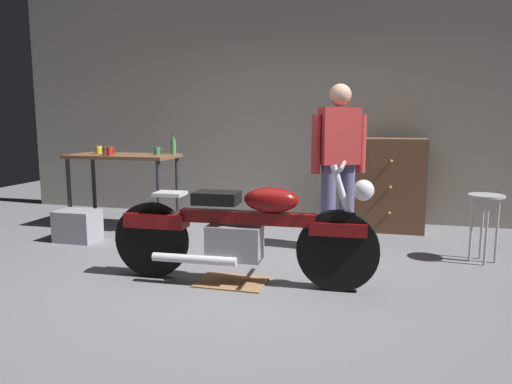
% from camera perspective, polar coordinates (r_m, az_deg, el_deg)
% --- Properties ---
extents(ground_plane, '(12.00, 12.00, 0.00)m').
position_cam_1_polar(ground_plane, '(4.08, -2.92, -10.51)').
color(ground_plane, slate).
extents(back_wall, '(8.00, 0.12, 3.10)m').
position_cam_1_polar(back_wall, '(6.57, 4.58, 10.49)').
color(back_wall, gray).
rests_on(back_wall, ground_plane).
extents(workbench, '(1.30, 0.64, 0.90)m').
position_cam_1_polar(workbench, '(6.14, -15.27, 3.22)').
color(workbench, brown).
rests_on(workbench, ground_plane).
extents(motorcycle, '(2.19, 0.60, 1.00)m').
position_cam_1_polar(motorcycle, '(3.92, -1.58, -4.43)').
color(motorcycle, black).
rests_on(motorcycle, ground_plane).
extents(person_standing, '(0.52, 0.37, 1.67)m').
position_cam_1_polar(person_standing, '(4.95, 9.63, 3.76)').
color(person_standing, '#56547E').
rests_on(person_standing, ground_plane).
extents(shop_stool, '(0.32, 0.32, 0.64)m').
position_cam_1_polar(shop_stool, '(4.97, 25.25, -1.90)').
color(shop_stool, '#B2B2B7').
rests_on(shop_stool, ground_plane).
extents(wooden_dresser, '(0.80, 0.47, 1.10)m').
position_cam_1_polar(wooden_dresser, '(6.01, 15.41, 0.82)').
color(wooden_dresser, brown).
rests_on(wooden_dresser, ground_plane).
extents(drip_tray, '(0.56, 0.40, 0.01)m').
position_cam_1_polar(drip_tray, '(4.08, -2.81, -10.42)').
color(drip_tray, olive).
rests_on(drip_tray, ground_plane).
extents(storage_bin, '(0.44, 0.32, 0.34)m').
position_cam_1_polar(storage_bin, '(5.69, -20.13, -3.73)').
color(storage_bin, gray).
rests_on(storage_bin, ground_plane).
extents(mug_brown_stoneware, '(0.11, 0.08, 0.09)m').
position_cam_1_polar(mug_brown_stoneware, '(6.14, -17.10, 4.64)').
color(mug_brown_stoneware, brown).
rests_on(mug_brown_stoneware, workbench).
extents(mug_red_diner, '(0.11, 0.08, 0.10)m').
position_cam_1_polar(mug_red_diner, '(5.97, -16.69, 4.59)').
color(mug_red_diner, red).
rests_on(mug_red_diner, workbench).
extents(mug_yellow_tall, '(0.11, 0.08, 0.10)m').
position_cam_1_polar(mug_yellow_tall, '(6.27, -17.89, 4.69)').
color(mug_yellow_tall, yellow).
rests_on(mug_yellow_tall, workbench).
extents(mug_green_speckled, '(0.10, 0.07, 0.09)m').
position_cam_1_polar(mug_green_speckled, '(6.02, -11.46, 4.74)').
color(mug_green_speckled, '#3D7F4C').
rests_on(mug_green_speckled, workbench).
extents(bottle, '(0.06, 0.06, 0.24)m').
position_cam_1_polar(bottle, '(6.02, -9.64, 5.30)').
color(bottle, '#4C8C4C').
rests_on(bottle, workbench).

